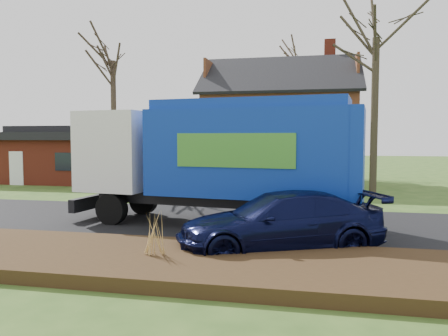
# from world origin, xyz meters

# --- Properties ---
(ground) EXTENTS (120.00, 120.00, 0.00)m
(ground) POSITION_xyz_m (0.00, 0.00, 0.00)
(ground) COLOR #2C4B19
(ground) RESTS_ON ground
(road) EXTENTS (80.00, 7.00, 0.02)m
(road) POSITION_xyz_m (0.00, 0.00, 0.01)
(road) COLOR black
(road) RESTS_ON ground
(mulch_verge) EXTENTS (80.00, 3.50, 0.30)m
(mulch_verge) POSITION_xyz_m (0.00, -5.30, 0.15)
(mulch_verge) COLOR black
(mulch_verge) RESTS_ON ground
(main_house) EXTENTS (12.95, 8.95, 9.26)m
(main_house) POSITION_xyz_m (1.49, 13.91, 4.03)
(main_house) COLOR beige
(main_house) RESTS_ON ground
(ranch_house) EXTENTS (9.80, 8.20, 3.70)m
(ranch_house) POSITION_xyz_m (-12.00, 13.00, 1.81)
(ranch_house) COLOR maroon
(ranch_house) RESTS_ON ground
(garbage_truck) EXTENTS (9.98, 3.78, 4.17)m
(garbage_truck) POSITION_xyz_m (1.09, -0.35, 2.40)
(garbage_truck) COLOR black
(garbage_truck) RESTS_ON ground
(silver_sedan) EXTENTS (4.73, 2.18, 1.50)m
(silver_sedan) POSITION_xyz_m (-1.13, 5.00, 0.75)
(silver_sedan) COLOR #96989D
(silver_sedan) RESTS_ON ground
(navy_wagon) EXTENTS (5.78, 4.15, 1.55)m
(navy_wagon) POSITION_xyz_m (3.31, -3.40, 0.78)
(navy_wagon) COLOR black
(navy_wagon) RESTS_ON ground
(tree_front_west) EXTENTS (3.45, 3.45, 10.25)m
(tree_front_west) POSITION_xyz_m (-7.33, 9.08, 8.45)
(tree_front_west) COLOR #3C2F24
(tree_front_west) RESTS_ON ground
(tree_front_east) EXTENTS (4.07, 4.07, 11.31)m
(tree_front_east) POSITION_xyz_m (7.06, 8.56, 9.20)
(tree_front_east) COLOR #393122
(tree_front_east) RESTS_ON ground
(tree_back) EXTENTS (3.75, 3.75, 11.87)m
(tree_back) POSITION_xyz_m (2.84, 21.42, 9.89)
(tree_back) COLOR #453529
(tree_back) RESTS_ON ground
(grass_clump_mid) EXTENTS (0.34, 0.28, 0.95)m
(grass_clump_mid) POSITION_xyz_m (0.60, -5.37, 0.77)
(grass_clump_mid) COLOR tan
(grass_clump_mid) RESTS_ON mulch_verge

